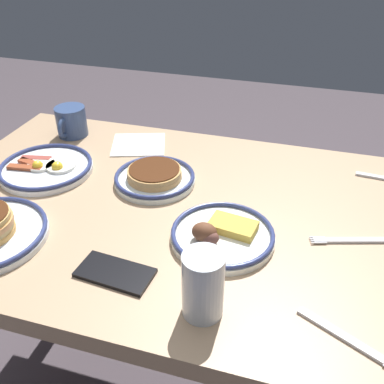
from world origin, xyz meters
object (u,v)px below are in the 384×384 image
(coffee_mug, at_px, (71,121))
(drinking_glass, at_px, (203,288))
(fork_near, at_px, (355,240))
(plate_center_pancakes, at_px, (155,177))
(plate_far_side, at_px, (221,234))
(fork_far, at_px, (349,340))
(paper_napkin, at_px, (139,145))
(plate_near_main, at_px, (46,167))
(cell_phone, at_px, (115,273))

(coffee_mug, relative_size, drinking_glass, 0.96)
(fork_near, bearing_deg, coffee_mug, -19.08)
(plate_center_pancakes, distance_m, plate_far_side, 0.27)
(fork_near, distance_m, fork_far, 0.26)
(paper_napkin, distance_m, fork_near, 0.66)
(plate_far_side, distance_m, coffee_mug, 0.65)
(fork_near, bearing_deg, plate_near_main, -5.01)
(plate_near_main, xyz_separation_m, plate_center_pancakes, (-0.29, -0.03, 0.00))
(plate_near_main, distance_m, fork_near, 0.77)
(plate_near_main, relative_size, plate_center_pancakes, 1.18)
(plate_far_side, distance_m, fork_near, 0.28)
(paper_napkin, bearing_deg, drinking_glass, 122.10)
(coffee_mug, relative_size, fork_far, 0.70)
(fork_near, bearing_deg, paper_napkin, -24.78)
(plate_near_main, xyz_separation_m, paper_napkin, (-0.17, -0.21, -0.01))
(paper_napkin, relative_size, fork_far, 0.88)
(fork_far, bearing_deg, plate_near_main, -23.54)
(coffee_mug, relative_size, cell_phone, 0.83)
(cell_phone, relative_size, fork_far, 0.84)
(coffee_mug, distance_m, fork_near, 0.86)
(coffee_mug, height_order, paper_napkin, coffee_mug)
(paper_napkin, bearing_deg, plate_near_main, 50.21)
(fork_far, bearing_deg, fork_near, -93.17)
(plate_near_main, distance_m, drinking_glass, 0.61)
(drinking_glass, distance_m, cell_phone, 0.19)
(drinking_glass, xyz_separation_m, fork_far, (-0.24, -0.01, -0.05))
(paper_napkin, bearing_deg, fork_far, 137.31)
(paper_napkin, xyz_separation_m, fork_near, (-0.60, 0.28, 0.00))
(coffee_mug, distance_m, paper_napkin, 0.22)
(coffee_mug, height_order, cell_phone, coffee_mug)
(plate_center_pancakes, relative_size, fork_near, 1.08)
(drinking_glass, height_order, fork_near, drinking_glass)
(drinking_glass, bearing_deg, plate_near_main, -33.10)
(plate_far_side, xyz_separation_m, fork_near, (-0.27, -0.08, -0.01))
(plate_near_main, height_order, fork_far, plate_near_main)
(fork_far, bearing_deg, cell_phone, -4.42)
(plate_center_pancakes, height_order, fork_near, plate_center_pancakes)
(plate_far_side, bearing_deg, cell_phone, 42.42)
(fork_far, bearing_deg, coffee_mug, -34.20)
(cell_phone, height_order, fork_far, cell_phone)
(plate_center_pancakes, relative_size, coffee_mug, 1.69)
(paper_napkin, bearing_deg, fork_near, 155.22)
(plate_near_main, xyz_separation_m, plate_far_side, (-0.50, 0.14, 0.00))
(plate_far_side, xyz_separation_m, paper_napkin, (0.33, -0.35, -0.01))
(plate_near_main, distance_m, fork_far, 0.82)
(plate_center_pancakes, distance_m, cell_phone, 0.33)
(plate_far_side, distance_m, fork_far, 0.32)
(plate_near_main, relative_size, plate_far_side, 1.10)
(plate_near_main, height_order, plate_far_side, plate_far_side)
(plate_center_pancakes, xyz_separation_m, fork_far, (-0.47, 0.36, -0.01))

